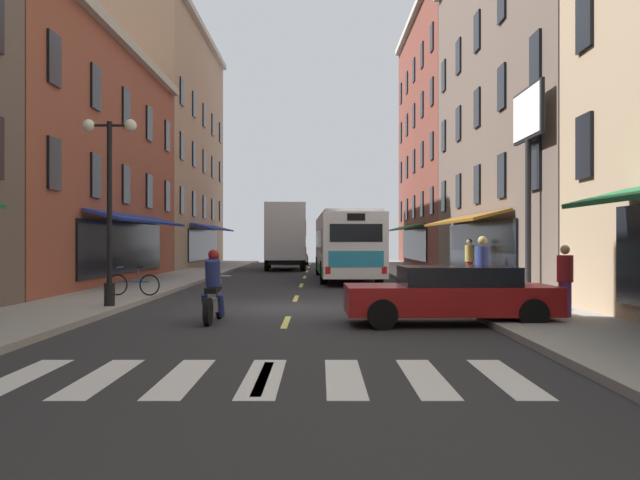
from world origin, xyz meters
name	(u,v)px	position (x,y,z in m)	size (l,w,h in m)	color
ground_plane	(290,309)	(0.00, 0.00, -0.05)	(34.80, 80.00, 0.10)	#28282B
lane_centre_dashes	(289,308)	(0.00, -0.25, 0.00)	(0.14, 73.90, 0.01)	#DBCC4C
crosswalk_near	(261,377)	(0.00, -10.00, 0.00)	(7.10, 2.80, 0.01)	silver
sidewalk_left	(77,305)	(-5.90, 0.00, 0.07)	(3.00, 80.00, 0.14)	gray
sidewalk_right	(502,305)	(5.90, 0.00, 0.07)	(3.00, 80.00, 0.14)	gray
billboard_sign	(525,138)	(7.05, 1.70, 4.94)	(0.40, 2.85, 6.33)	black
transit_bus	(343,245)	(1.99, 13.92, 1.64)	(2.92, 12.30, 3.12)	white
box_truck	(283,237)	(-1.40, 24.62, 2.07)	(2.73, 7.57, 4.08)	white
sedan_near	(449,294)	(3.68, -3.95, 0.67)	(4.62, 2.11, 1.29)	maroon
sedan_mid	(293,255)	(-1.15, 35.12, 0.68)	(2.08, 4.71, 1.33)	silver
motorcycle_rider	(211,291)	(-1.64, -3.56, 0.71)	(0.62, 2.07, 1.66)	black
bicycle_near	(131,284)	(-5.05, 2.47, 0.50)	(1.70, 0.48, 0.91)	black
pedestrian_near	(481,263)	(6.54, 5.34, 1.06)	(0.36, 0.51, 1.73)	#66387F
pedestrian_mid	(467,260)	(6.79, 8.86, 1.06)	(0.36, 0.36, 1.78)	maroon
pedestrian_far	(480,270)	(4.92, -1.55, 1.09)	(0.36, 0.36, 1.83)	#66387F
pedestrian_rear	(562,280)	(6.29, -3.70, 0.97)	(0.36, 0.36, 1.62)	#66387F
street_lamp_twin	(107,202)	(-4.75, -1.05, 2.86)	(1.42, 0.32, 4.90)	black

